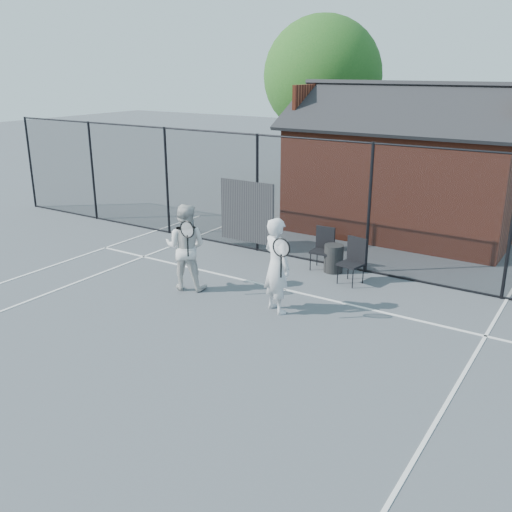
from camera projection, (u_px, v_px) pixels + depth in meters
The scene contains 10 objects.
ground at pixel (198, 344), 9.84m from camera, with size 80.00×80.00×0.00m, color #4D5258.
court_lines at pixel (145, 377), 8.78m from camera, with size 11.02×18.00×0.01m.
fence at pixel (317, 204), 13.52m from camera, with size 22.04×3.00×3.00m.
clubhouse at pixel (406, 175), 16.25m from camera, with size 6.50×4.36×4.19m.
tree_left at pixel (323, 77), 21.59m from camera, with size 4.48×4.48×6.44m.
player_front at pixel (277, 265), 10.89m from camera, with size 0.90×0.74×1.88m.
player_back at pixel (186, 247), 12.05m from camera, with size 1.10×0.96×1.86m.
chair_left at pixel (351, 262), 12.43m from camera, with size 0.48×0.50×1.00m, color black.
chair_right at pixel (322, 250), 13.33m from camera, with size 0.47×0.49×0.97m, color black.
waste_bin at pixel (334, 258), 13.22m from camera, with size 0.45×0.45×0.65m, color #252525.
Camera 1 is at (5.63, -6.90, 4.56)m, focal length 40.00 mm.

